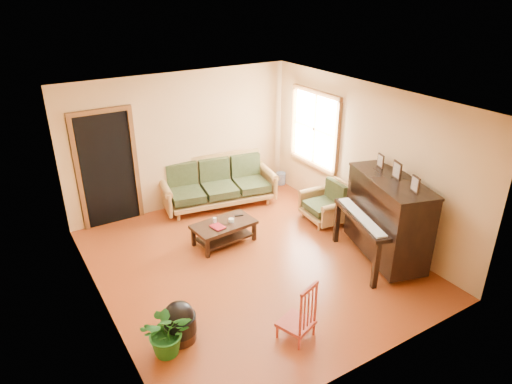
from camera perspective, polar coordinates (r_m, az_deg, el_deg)
floor at (r=7.33m, az=-0.64°, el=-8.77°), size 5.00×5.00×0.00m
doorway at (r=8.46m, az=-18.03°, el=2.59°), size 1.08×0.16×2.05m
window at (r=8.82m, az=7.37°, el=7.82°), size 0.12×1.36×1.46m
sofa at (r=8.92m, az=-4.65°, el=1.07°), size 2.31×1.28×0.94m
coffee_table at (r=7.75m, az=-4.02°, el=-5.13°), size 1.08×0.65×0.38m
armchair at (r=8.42m, az=8.50°, el=-1.22°), size 0.81×0.85×0.79m
piano at (r=7.37m, az=16.06°, el=-3.38°), size 1.33×1.77×1.38m
footstool at (r=5.93m, az=-9.52°, el=-16.16°), size 0.50×0.50×0.40m
red_chair at (r=5.77m, az=5.09°, el=-14.46°), size 0.50×0.53×0.82m
leaning_frame at (r=9.74m, az=0.00°, el=2.13°), size 0.44×0.16×0.57m
ceramic_crock at (r=9.99m, az=3.12°, el=1.71°), size 0.24×0.24×0.26m
potted_plant at (r=5.69m, az=-11.00°, el=-16.68°), size 0.75×0.70×0.66m
book at (r=7.49m, az=-5.35°, el=-4.59°), size 0.22×0.27×0.02m
candle at (r=7.64m, az=-5.19°, el=-3.58°), size 0.08×0.08×0.11m
glass_jar at (r=7.68m, az=-3.11°, el=-3.55°), size 0.11×0.11×0.06m
remote at (r=7.88m, az=-2.16°, el=-2.93°), size 0.15×0.09×0.02m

